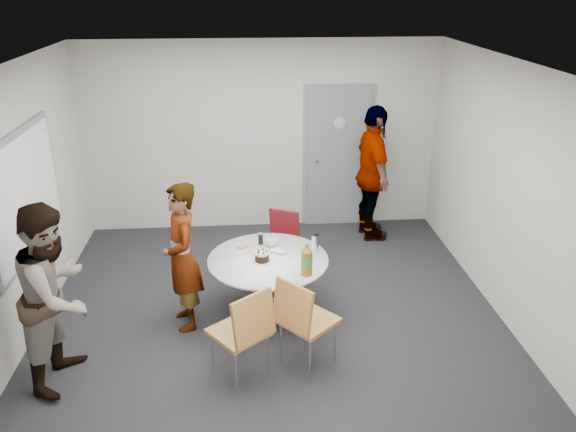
{
  "coord_description": "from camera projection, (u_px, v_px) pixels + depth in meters",
  "views": [
    {
      "loc": [
        -0.26,
        -5.25,
        3.46
      ],
      "look_at": [
        0.19,
        0.25,
        1.09
      ],
      "focal_mm": 35.0,
      "sensor_mm": 36.0,
      "label": 1
    }
  ],
  "objects": [
    {
      "name": "floor",
      "position": [
        272.0,
        316.0,
        6.19
      ],
      "size": [
        5.0,
        5.0,
        0.0
      ],
      "primitive_type": "plane",
      "color": "black",
      "rests_on": "ground"
    },
    {
      "name": "ceiling",
      "position": [
        269.0,
        66.0,
        5.13
      ],
      "size": [
        5.0,
        5.0,
        0.0
      ],
      "primitive_type": "plane",
      "rotation": [
        3.14,
        0.0,
        0.0
      ],
      "color": "silver",
      "rests_on": "wall_back"
    },
    {
      "name": "wall_back",
      "position": [
        262.0,
        137.0,
        7.95
      ],
      "size": [
        5.0,
        0.0,
        5.0
      ],
      "primitive_type": "plane",
      "rotation": [
        1.57,
        0.0,
        0.0
      ],
      "color": "beige",
      "rests_on": "floor"
    },
    {
      "name": "wall_left",
      "position": [
        15.0,
        211.0,
        5.47
      ],
      "size": [
        0.0,
        5.0,
        5.0
      ],
      "primitive_type": "plane",
      "rotation": [
        1.57,
        0.0,
        1.57
      ],
      "color": "beige",
      "rests_on": "floor"
    },
    {
      "name": "wall_right",
      "position": [
        510.0,
        196.0,
        5.85
      ],
      "size": [
        0.0,
        5.0,
        5.0
      ],
      "primitive_type": "plane",
      "rotation": [
        1.57,
        0.0,
        -1.57
      ],
      "color": "beige",
      "rests_on": "floor"
    },
    {
      "name": "wall_front",
      "position": [
        293.0,
        357.0,
        3.37
      ],
      "size": [
        5.0,
        0.0,
        5.0
      ],
      "primitive_type": "plane",
      "rotation": [
        -1.57,
        0.0,
        0.0
      ],
      "color": "beige",
      "rests_on": "floor"
    },
    {
      "name": "door",
      "position": [
        338.0,
        158.0,
        8.14
      ],
      "size": [
        1.02,
        0.17,
        2.12
      ],
      "color": "slate",
      "rests_on": "wall_back"
    },
    {
      "name": "whiteboard",
      "position": [
        25.0,
        194.0,
        5.62
      ],
      "size": [
        0.04,
        1.9,
        1.25
      ],
      "color": "gray",
      "rests_on": "wall_left"
    },
    {
      "name": "table",
      "position": [
        272.0,
        266.0,
        6.02
      ],
      "size": [
        1.29,
        1.29,
        1.02
      ],
      "color": "white",
      "rests_on": "floor"
    },
    {
      "name": "chair_near_left",
      "position": [
        245.0,
        327.0,
        4.98
      ],
      "size": [
        0.65,
        0.66,
        0.96
      ],
      "rotation": [
        0.0,
        0.0,
        0.66
      ],
      "color": "brown",
      "rests_on": "floor"
    },
    {
      "name": "chair_near_right",
      "position": [
        302.0,
        316.0,
        5.15
      ],
      "size": [
        0.67,
        0.66,
        0.96
      ],
      "rotation": [
        0.0,
        0.0,
        -0.84
      ],
      "color": "brown",
      "rests_on": "floor"
    },
    {
      "name": "chair_far",
      "position": [
        281.0,
        237.0,
        6.87
      ],
      "size": [
        0.54,
        0.56,
        0.84
      ],
      "rotation": [
        0.0,
        0.0,
        2.7
      ],
      "color": "maroon",
      "rests_on": "floor"
    },
    {
      "name": "person_main",
      "position": [
        182.0,
        257.0,
        5.76
      ],
      "size": [
        0.52,
        0.66,
        1.6
      ],
      "primitive_type": "imported",
      "rotation": [
        0.0,
        0.0,
        -1.31
      ],
      "color": "#A5C6EA",
      "rests_on": "floor"
    },
    {
      "name": "person_left",
      "position": [
        56.0,
        295.0,
        4.95
      ],
      "size": [
        0.8,
        0.95,
        1.73
      ],
      "primitive_type": "imported",
      "rotation": [
        0.0,
        0.0,
        1.39
      ],
      "color": "white",
      "rests_on": "floor"
    },
    {
      "name": "person_right",
      "position": [
        373.0,
        174.0,
        7.71
      ],
      "size": [
        0.54,
        1.14,
        1.9
      ],
      "primitive_type": "imported",
      "rotation": [
        0.0,
        0.0,
        1.65
      ],
      "color": "black",
      "rests_on": "floor"
    }
  ]
}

